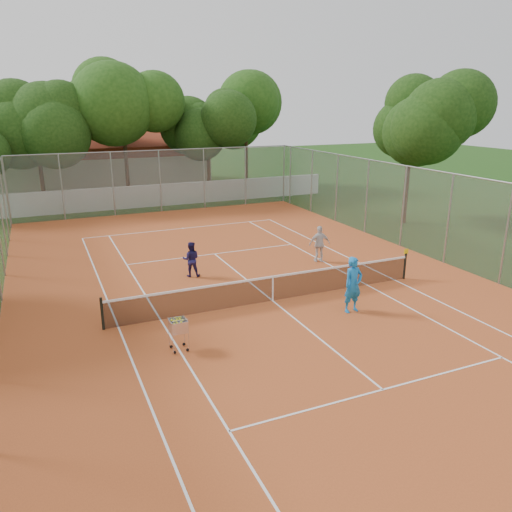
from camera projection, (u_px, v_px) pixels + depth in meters
name	position (u px, v px, depth m)	size (l,w,h in m)	color
ground	(273.00, 301.00, 18.08)	(120.00, 120.00, 0.00)	#17370F
court_pad	(273.00, 301.00, 18.08)	(18.00, 34.00, 0.02)	#B55023
court_lines	(273.00, 301.00, 18.07)	(10.98, 23.78, 0.01)	white
tennis_net	(273.00, 288.00, 17.93)	(11.88, 0.10, 0.98)	black
perimeter_fence	(273.00, 248.00, 17.49)	(18.00, 34.00, 4.00)	slate
boundary_wall	(154.00, 195.00, 34.48)	(26.00, 0.30, 1.50)	white
clubhouse	(103.00, 161.00, 42.04)	(16.40, 9.00, 4.40)	beige
tropical_trees	(142.00, 130.00, 35.86)	(29.00, 19.00, 10.00)	black
player_near	(353.00, 285.00, 16.90)	(0.71, 0.46, 1.94)	blue
player_far_left	(191.00, 259.00, 20.44)	(0.71, 0.55, 1.47)	#1D1849
player_far_right	(320.00, 244.00, 22.34)	(0.96, 0.40, 1.64)	silver
ball_hopper	(179.00, 334.00, 14.33)	(0.50, 0.50, 1.04)	silver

